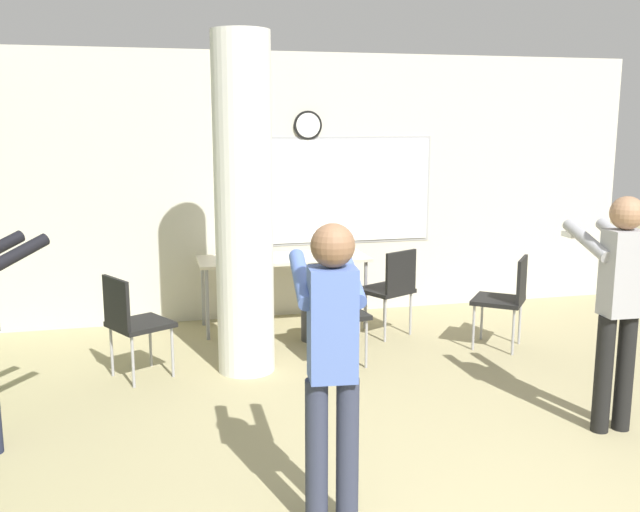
{
  "coord_description": "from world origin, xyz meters",
  "views": [
    {
      "loc": [
        -1.43,
        -2.44,
        2.1
      ],
      "look_at": [
        -0.17,
        2.71,
        1.09
      ],
      "focal_mm": 40.0,
      "sensor_mm": 36.0,
      "label": 1
    }
  ],
  "objects_px": {
    "chair_mid_room": "(506,295)",
    "person_playing_front": "(332,352)",
    "folding_table": "(283,262)",
    "chair_table_front": "(335,305)",
    "person_playing_side": "(618,295)",
    "bottle_on_table": "(258,250)",
    "chair_near_pillar": "(132,319)",
    "chair_table_right": "(391,285)"
  },
  "relations": [
    {
      "from": "chair_table_right",
      "to": "chair_near_pillar",
      "type": "distance_m",
      "value": 2.52
    },
    {
      "from": "folding_table",
      "to": "chair_table_right",
      "type": "xyz_separation_m",
      "value": [
        0.96,
        -0.55,
        -0.17
      ]
    },
    {
      "from": "bottle_on_table",
      "to": "chair_table_front",
      "type": "relative_size",
      "value": 0.33
    },
    {
      "from": "chair_mid_room",
      "to": "person_playing_front",
      "type": "bearing_deg",
      "value": -133.15
    },
    {
      "from": "chair_mid_room",
      "to": "person_playing_front",
      "type": "xyz_separation_m",
      "value": [
        -2.33,
        -2.48,
        0.44
      ]
    },
    {
      "from": "bottle_on_table",
      "to": "chair_table_right",
      "type": "xyz_separation_m",
      "value": [
        1.24,
        -0.41,
        -0.33
      ]
    },
    {
      "from": "folding_table",
      "to": "person_playing_front",
      "type": "height_order",
      "value": "person_playing_front"
    },
    {
      "from": "chair_table_front",
      "to": "bottle_on_table",
      "type": "bearing_deg",
      "value": 116.76
    },
    {
      "from": "chair_table_right",
      "to": "chair_mid_room",
      "type": "height_order",
      "value": "same"
    },
    {
      "from": "person_playing_front",
      "to": "person_playing_side",
      "type": "height_order",
      "value": "person_playing_side"
    },
    {
      "from": "chair_mid_room",
      "to": "person_playing_front",
      "type": "distance_m",
      "value": 3.43
    },
    {
      "from": "folding_table",
      "to": "person_playing_front",
      "type": "distance_m",
      "value": 3.69
    },
    {
      "from": "chair_table_front",
      "to": "person_playing_front",
      "type": "distance_m",
      "value": 2.62
    },
    {
      "from": "bottle_on_table",
      "to": "person_playing_side",
      "type": "relative_size",
      "value": 0.18
    },
    {
      "from": "folding_table",
      "to": "person_playing_front",
      "type": "bearing_deg",
      "value": -97.06
    },
    {
      "from": "folding_table",
      "to": "chair_near_pillar",
      "type": "relative_size",
      "value": 1.97
    },
    {
      "from": "chair_near_pillar",
      "to": "person_playing_side",
      "type": "relative_size",
      "value": 0.54
    },
    {
      "from": "bottle_on_table",
      "to": "chair_mid_room",
      "type": "relative_size",
      "value": 0.33
    },
    {
      "from": "chair_mid_room",
      "to": "person_playing_side",
      "type": "height_order",
      "value": "person_playing_side"
    },
    {
      "from": "bottle_on_table",
      "to": "chair_near_pillar",
      "type": "bearing_deg",
      "value": -139.26
    },
    {
      "from": "chair_table_front",
      "to": "person_playing_front",
      "type": "xyz_separation_m",
      "value": [
        -0.69,
        -2.49,
        0.44
      ]
    },
    {
      "from": "chair_near_pillar",
      "to": "bottle_on_table",
      "type": "bearing_deg",
      "value": 40.74
    },
    {
      "from": "person_playing_side",
      "to": "chair_mid_room",
      "type": "bearing_deg",
      "value": 84.77
    },
    {
      "from": "bottle_on_table",
      "to": "chair_table_right",
      "type": "distance_m",
      "value": 1.35
    },
    {
      "from": "folding_table",
      "to": "chair_table_front",
      "type": "relative_size",
      "value": 1.97
    },
    {
      "from": "chair_table_front",
      "to": "person_playing_side",
      "type": "xyz_separation_m",
      "value": [
        1.47,
        -1.8,
        0.44
      ]
    },
    {
      "from": "chair_mid_room",
      "to": "person_playing_side",
      "type": "bearing_deg",
      "value": -95.23
    },
    {
      "from": "bottle_on_table",
      "to": "chair_near_pillar",
      "type": "xyz_separation_m",
      "value": [
        -1.2,
        -1.04,
        -0.33
      ]
    },
    {
      "from": "bottle_on_table",
      "to": "chair_near_pillar",
      "type": "distance_m",
      "value": 1.62
    },
    {
      "from": "chair_mid_room",
      "to": "person_playing_front",
      "type": "height_order",
      "value": "person_playing_front"
    },
    {
      "from": "chair_table_right",
      "to": "bottle_on_table",
      "type": "bearing_deg",
      "value": 161.89
    },
    {
      "from": "chair_table_front",
      "to": "chair_mid_room",
      "type": "relative_size",
      "value": 1.0
    },
    {
      "from": "person_playing_front",
      "to": "person_playing_side",
      "type": "xyz_separation_m",
      "value": [
        2.16,
        0.69,
        0.0
      ]
    },
    {
      "from": "chair_mid_room",
      "to": "person_playing_side",
      "type": "distance_m",
      "value": 1.85
    },
    {
      "from": "chair_table_right",
      "to": "chair_table_front",
      "type": "bearing_deg",
      "value": -139.73
    },
    {
      "from": "person_playing_front",
      "to": "person_playing_side",
      "type": "relative_size",
      "value": 1.0
    },
    {
      "from": "folding_table",
      "to": "chair_near_pillar",
      "type": "bearing_deg",
      "value": -141.38
    },
    {
      "from": "bottle_on_table",
      "to": "person_playing_side",
      "type": "xyz_separation_m",
      "value": [
        1.99,
        -2.82,
        0.11
      ]
    },
    {
      "from": "folding_table",
      "to": "bottle_on_table",
      "type": "bearing_deg",
      "value": -152.13
    },
    {
      "from": "chair_table_right",
      "to": "chair_near_pillar",
      "type": "relative_size",
      "value": 1.0
    },
    {
      "from": "person_playing_front",
      "to": "chair_table_right",
      "type": "bearing_deg",
      "value": 65.51
    },
    {
      "from": "folding_table",
      "to": "person_playing_side",
      "type": "xyz_separation_m",
      "value": [
        1.71,
        -2.97,
        0.27
      ]
    }
  ]
}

